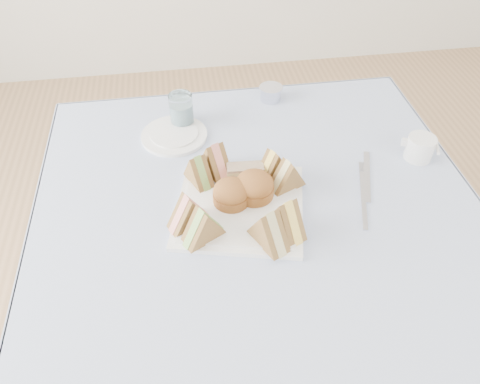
{
  "coord_description": "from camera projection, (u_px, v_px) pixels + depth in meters",
  "views": [
    {
      "loc": [
        -0.15,
        -0.72,
        1.51
      ],
      "look_at": [
        -0.04,
        0.01,
        0.8
      ],
      "focal_mm": 35.0,
      "sensor_mm": 36.0,
      "label": 1
    }
  ],
  "objects": [
    {
      "name": "sandwich_bl_a",
      "position": [
        198.0,
        169.0,
        1.08
      ],
      "size": [
        0.07,
        0.1,
        0.08
      ],
      "primitive_type": null,
      "rotation": [
        0.0,
        0.0,
        1.99
      ],
      "color": "brown",
      "rests_on": "serving_plate"
    },
    {
      "name": "sandwich_fl_b",
      "position": [
        203.0,
        224.0,
        0.96
      ],
      "size": [
        0.1,
        0.08,
        0.08
      ],
      "primitive_type": null,
      "rotation": [
        0.0,
        0.0,
        0.5
      ],
      "color": "brown",
      "rests_on": "serving_plate"
    },
    {
      "name": "serving_plate",
      "position": [
        240.0,
        206.0,
        1.06
      ],
      "size": [
        0.34,
        0.34,
        0.01
      ],
      "primitive_type": "cube",
      "rotation": [
        0.0,
        0.0,
        -0.24
      ],
      "color": "white",
      "rests_on": "tablecloth"
    },
    {
      "name": "sandwich_fr_b",
      "position": [
        269.0,
        227.0,
        0.95
      ],
      "size": [
        0.08,
        0.11,
        0.09
      ],
      "primitive_type": null,
      "rotation": [
        0.0,
        0.0,
        -1.1
      ],
      "color": "brown",
      "rests_on": "serving_plate"
    },
    {
      "name": "side_plate",
      "position": [
        174.0,
        135.0,
        1.25
      ],
      "size": [
        0.21,
        0.21,
        0.01
      ],
      "primitive_type": "cylinder",
      "rotation": [
        0.0,
        0.0,
        0.23
      ],
      "color": "white",
      "rests_on": "tablecloth"
    },
    {
      "name": "tea_strainer",
      "position": [
        271.0,
        94.0,
        1.37
      ],
      "size": [
        0.08,
        0.08,
        0.04
      ],
      "primitive_type": "cylinder",
      "rotation": [
        0.0,
        0.0,
        -0.21
      ],
      "color": "silver",
      "rests_on": "tablecloth"
    },
    {
      "name": "sandwich_fl_a",
      "position": [
        188.0,
        210.0,
        0.98
      ],
      "size": [
        0.1,
        0.08,
        0.08
      ],
      "primitive_type": null,
      "rotation": [
        0.0,
        0.0,
        0.44
      ],
      "color": "brown",
      "rests_on": "serving_plate"
    },
    {
      "name": "fork",
      "position": [
        363.0,
        199.0,
        1.08
      ],
      "size": [
        0.07,
        0.19,
        0.0
      ],
      "primitive_type": "cube",
      "rotation": [
        0.0,
        0.0,
        -0.29
      ],
      "color": "silver",
      "rests_on": "tablecloth"
    },
    {
      "name": "table",
      "position": [
        256.0,
        302.0,
        1.32
      ],
      "size": [
        0.9,
        0.9,
        0.74
      ],
      "primitive_type": "cube",
      "color": "brown",
      "rests_on": "floor"
    },
    {
      "name": "knife",
      "position": [
        367.0,
        176.0,
        1.14
      ],
      "size": [
        0.07,
        0.18,
        0.0
      ],
      "primitive_type": "cube",
      "rotation": [
        0.0,
        0.0,
        -0.33
      ],
      "color": "silver",
      "rests_on": "tablecloth"
    },
    {
      "name": "tablecloth",
      "position": [
        260.0,
        210.0,
        1.06
      ],
      "size": [
        1.02,
        1.02,
        0.01
      ],
      "primitive_type": "cube",
      "color": "silver",
      "rests_on": "table"
    },
    {
      "name": "sandwich_br_a",
      "position": [
        287.0,
        174.0,
        1.07
      ],
      "size": [
        0.1,
        0.07,
        0.08
      ],
      "primitive_type": null,
      "rotation": [
        0.0,
        0.0,
        -2.72
      ],
      "color": "brown",
      "rests_on": "serving_plate"
    },
    {
      "name": "scone_left",
      "position": [
        231.0,
        193.0,
        1.04
      ],
      "size": [
        0.1,
        0.1,
        0.06
      ],
      "primitive_type": "cylinder",
      "rotation": [
        0.0,
        0.0,
        -0.21
      ],
      "color": "#9F652C",
      "rests_on": "serving_plate"
    },
    {
      "name": "sandwich_bl_b",
      "position": [
        215.0,
        159.0,
        1.1
      ],
      "size": [
        0.08,
        0.11,
        0.09
      ],
      "primitive_type": null,
      "rotation": [
        0.0,
        0.0,
        2.0
      ],
      "color": "brown",
      "rests_on": "serving_plate"
    },
    {
      "name": "scone_right",
      "position": [
        254.0,
        186.0,
        1.05
      ],
      "size": [
        0.1,
        0.1,
        0.06
      ],
      "primitive_type": "cylinder",
      "rotation": [
        0.0,
        0.0,
        0.14
      ],
      "color": "#9F652C",
      "rests_on": "serving_plate"
    },
    {
      "name": "pastry_slice",
      "position": [
        245.0,
        172.0,
        1.1
      ],
      "size": [
        0.09,
        0.04,
        0.04
      ],
      "primitive_type": "cube",
      "rotation": [
        0.0,
        0.0,
        -0.06
      ],
      "color": "tan",
      "rests_on": "serving_plate"
    },
    {
      "name": "creamer_jug",
      "position": [
        420.0,
        148.0,
        1.17
      ],
      "size": [
        0.09,
        0.09,
        0.06
      ],
      "primitive_type": "cylinder",
      "rotation": [
        0.0,
        0.0,
        -0.34
      ],
      "color": "white",
      "rests_on": "tablecloth"
    },
    {
      "name": "sandwich_fr_a",
      "position": [
        287.0,
        216.0,
        0.97
      ],
      "size": [
        0.08,
        0.11,
        0.09
      ],
      "primitive_type": null,
      "rotation": [
        0.0,
        0.0,
        -1.15
      ],
      "color": "brown",
      "rests_on": "serving_plate"
    },
    {
      "name": "water_glass",
      "position": [
        181.0,
        110.0,
        1.26
      ],
      "size": [
        0.07,
        0.07,
        0.09
      ],
      "primitive_type": "cylinder",
      "rotation": [
        0.0,
        0.0,
        0.13
      ],
      "color": "white",
      "rests_on": "tablecloth"
    },
    {
      "name": "floor",
      "position": [
        253.0,
        363.0,
        1.58
      ],
      "size": [
        4.0,
        4.0,
        0.0
      ],
      "primitive_type": "plane",
      "color": "#9E7751",
      "rests_on": "ground"
    },
    {
      "name": "sandwich_br_b",
      "position": [
        272.0,
        164.0,
        1.1
      ],
      "size": [
        0.09,
        0.08,
        0.07
      ],
      "primitive_type": null,
      "rotation": [
        0.0,
        0.0,
        -2.59
      ],
      "color": "brown",
      "rests_on": "serving_plate"
    }
  ]
}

